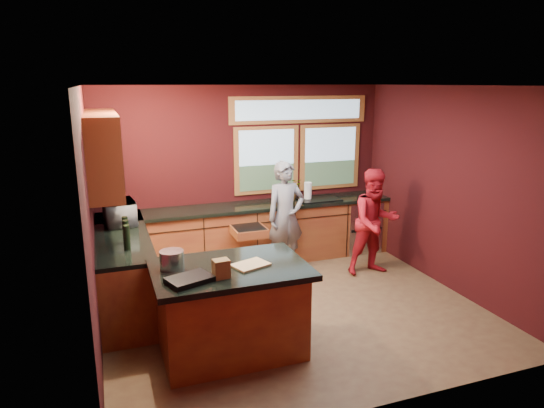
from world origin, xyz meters
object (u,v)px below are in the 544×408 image
person_red (375,222)px  island (231,309)px  stock_pot (172,260)px  person_grey (286,217)px  cutting_board (250,265)px

person_red → island: bearing=-150.0°
island → stock_pot: bearing=164.7°
stock_pot → person_red: bearing=22.0°
person_grey → cutting_board: (-1.16, -2.00, 0.14)m
island → cutting_board: size_ratio=4.43×
person_grey → stock_pot: (-1.91, -1.80, 0.22)m
island → stock_pot: 0.80m
person_grey → person_red: (1.16, -0.56, -0.04)m
stock_pot → person_grey: bearing=43.4°
island → person_grey: size_ratio=0.95×
person_red → cutting_board: size_ratio=4.44×
island → person_grey: person_grey is taller
person_grey → cutting_board: 2.32m
person_grey → stock_pot: bearing=-142.8°
person_grey → stock_pot: person_grey is taller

